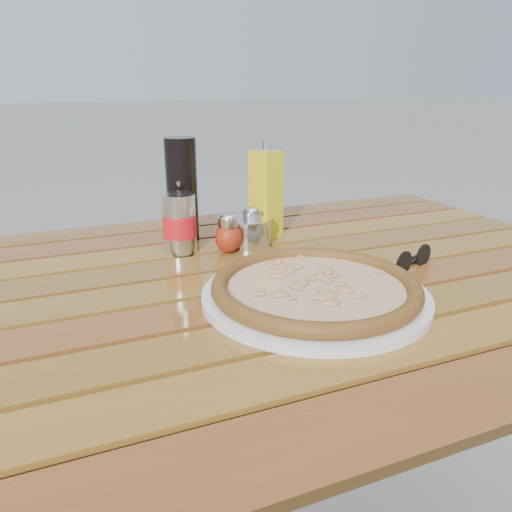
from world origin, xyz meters
name	(u,v)px	position (x,y,z in m)	size (l,w,h in m)	color
table	(260,313)	(0.00, 0.00, 0.67)	(1.40, 0.90, 0.75)	#3C1D0D
plate	(315,296)	(0.04, -0.13, 0.76)	(0.36, 0.36, 0.01)	silver
pizza	(316,287)	(0.04, -0.13, 0.77)	(0.36, 0.36, 0.03)	beige
pepper_shaker	(228,234)	(-0.01, 0.14, 0.79)	(0.06, 0.06, 0.08)	#A22812
oregano_shaker	(252,226)	(0.06, 0.18, 0.79)	(0.07, 0.07, 0.08)	#3E421A
dark_bottle	(182,190)	(-0.07, 0.26, 0.86)	(0.07, 0.07, 0.22)	black
soda_can	(180,224)	(-0.10, 0.18, 0.81)	(0.08, 0.08, 0.12)	silver
olive_oil_cruet	(266,193)	(0.11, 0.22, 0.85)	(0.07, 0.07, 0.21)	gold
parmesan_tin	(249,231)	(0.05, 0.17, 0.78)	(0.10, 0.10, 0.07)	silver
sunglasses	(412,260)	(0.28, -0.07, 0.77)	(0.11, 0.06, 0.04)	black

